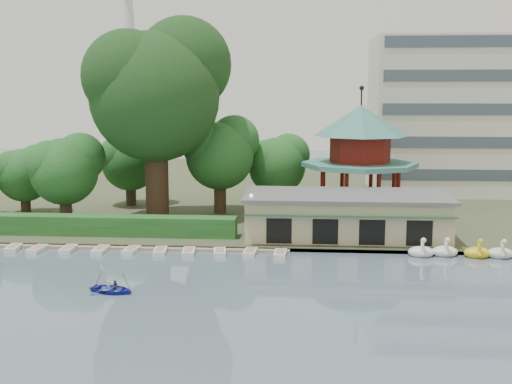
# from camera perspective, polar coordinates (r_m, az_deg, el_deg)

# --- Properties ---
(ground_plane) EXTENTS (220.00, 220.00, 0.00)m
(ground_plane) POSITION_cam_1_polar(r_m,az_deg,el_deg) (39.34, -5.01, -11.35)
(ground_plane) COLOR slate
(ground_plane) RESTS_ON ground
(shore) EXTENTS (220.00, 70.00, 0.40)m
(shore) POSITION_cam_1_polar(r_m,az_deg,el_deg) (89.60, 0.38, 0.40)
(shore) COLOR #424930
(shore) RESTS_ON ground
(embankment) EXTENTS (220.00, 0.60, 0.30)m
(embankment) POSITION_cam_1_polar(r_m,az_deg,el_deg) (55.68, -2.12, -5.02)
(embankment) COLOR gray
(embankment) RESTS_ON ground
(dock) EXTENTS (34.00, 1.60, 0.24)m
(dock) POSITION_cam_1_polar(r_m,az_deg,el_deg) (58.16, -14.00, -4.71)
(dock) COLOR gray
(dock) RESTS_ON ground
(boathouse) EXTENTS (18.60, 9.39, 3.90)m
(boathouse) POSITION_cam_1_polar(r_m,az_deg,el_deg) (59.55, 8.00, -1.99)
(boathouse) COLOR #C1B391
(boathouse) RESTS_ON shore
(pavilion) EXTENTS (12.40, 12.40, 13.50)m
(pavilion) POSITION_cam_1_polar(r_m,az_deg,el_deg) (68.89, 9.24, 3.77)
(pavilion) COLOR #C1B391
(pavilion) RESTS_ON shore
(office_building) EXTENTS (38.00, 18.00, 20.00)m
(office_building) POSITION_cam_1_polar(r_m,az_deg,el_deg) (89.47, 21.72, 5.89)
(office_building) COLOR silver
(office_building) RESTS_ON shore
(broadcast_tower) EXTENTS (8.00, 8.00, 96.00)m
(broadcast_tower) POSITION_cam_1_polar(r_m,az_deg,el_deg) (183.94, -11.23, 15.23)
(broadcast_tower) COLOR silver
(broadcast_tower) RESTS_ON ground
(hedge) EXTENTS (30.00, 2.00, 1.80)m
(hedge) POSITION_cam_1_polar(r_m,az_deg,el_deg) (61.92, -15.72, -2.83)
(hedge) COLOR #255E26
(hedge) RESTS_ON shore
(lamp_post) EXTENTS (0.36, 0.36, 4.28)m
(lamp_post) POSITION_cam_1_polar(r_m,az_deg,el_deg) (56.51, -0.43, -1.50)
(lamp_post) COLOR black
(lamp_post) RESTS_ON shore
(big_tree) EXTENTS (14.47, 13.48, 20.81)m
(big_tree) POSITION_cam_1_polar(r_m,az_deg,el_deg) (66.29, -8.80, 9.28)
(big_tree) COLOR #3A281C
(big_tree) RESTS_ON shore
(small_trees) EXTENTS (40.09, 16.83, 10.62)m
(small_trees) POSITION_cam_1_polar(r_m,az_deg,el_deg) (70.76, -11.26, 2.64)
(small_trees) COLOR #3A281C
(small_trees) RESTS_ON shore
(swan_boats) EXTENTS (11.95, 2.08, 1.92)m
(swan_boats) POSITION_cam_1_polar(r_m,az_deg,el_deg) (56.52, 19.80, -5.09)
(swan_boats) COLOR white
(swan_boats) RESTS_ON ground
(moored_rowboats) EXTENTS (32.23, 2.74, 0.36)m
(moored_rowboats) POSITION_cam_1_polar(r_m,az_deg,el_deg) (56.64, -13.80, -5.01)
(moored_rowboats) COLOR silver
(moored_rowboats) RESTS_ON ground
(rowboat_with_passengers) EXTENTS (5.01, 4.15, 2.01)m
(rowboat_with_passengers) POSITION_cam_1_polar(r_m,az_deg,el_deg) (45.33, -12.69, -8.16)
(rowboat_with_passengers) COLOR #2B34B1
(rowboat_with_passengers) RESTS_ON ground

